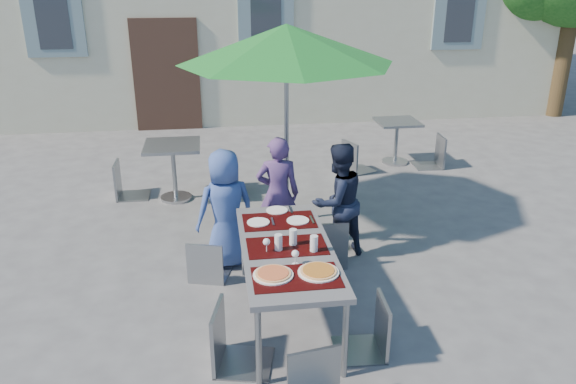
{
  "coord_description": "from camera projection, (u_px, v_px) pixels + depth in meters",
  "views": [
    {
      "loc": [
        -1.17,
        -3.97,
        3.03
      ],
      "look_at": [
        -0.42,
        1.35,
        0.91
      ],
      "focal_mm": 35.0,
      "sensor_mm": 36.0,
      "label": 1
    }
  ],
  "objects": [
    {
      "name": "bg_chair_r_0",
      "position": [
        229.0,
        158.0,
        8.07
      ],
      "size": [
        0.46,
        0.45,
        0.91
      ],
      "color": "gray",
      "rests_on": "ground"
    },
    {
      "name": "cafe_table_1",
      "position": [
        397.0,
        135.0,
        9.35
      ],
      "size": [
        0.68,
        0.68,
        0.73
      ],
      "color": "#ABADB2",
      "rests_on": "ground"
    },
    {
      "name": "child_1",
      "position": [
        278.0,
        194.0,
        6.36
      ],
      "size": [
        0.52,
        0.36,
        1.35
      ],
      "primitive_type": "imported",
      "rotation": [
        0.0,
        0.0,
        3.06
      ],
      "color": "#51366E",
      "rests_on": "ground"
    },
    {
      "name": "dining_table",
      "position": [
        287.0,
        252.0,
        5.01
      ],
      "size": [
        0.8,
        1.85,
        0.76
      ],
      "color": "#434348",
      "rests_on": "ground"
    },
    {
      "name": "chair_5",
      "position": [
        320.0,
        352.0,
        3.93
      ],
      "size": [
        0.48,
        0.48,
        0.93
      ],
      "color": "gray",
      "rests_on": "ground"
    },
    {
      "name": "child_2",
      "position": [
        338.0,
        202.0,
        6.18
      ],
      "size": [
        0.74,
        0.61,
        1.33
      ],
      "primitive_type": "imported",
      "rotation": [
        0.0,
        0.0,
        3.58
      ],
      "color": "#161C31",
      "rests_on": "ground"
    },
    {
      "name": "pizza_near_right",
      "position": [
        318.0,
        271.0,
        4.54
      ],
      "size": [
        0.34,
        0.34,
        0.03
      ],
      "color": "white",
      "rests_on": "dining_table"
    },
    {
      "name": "chair_4",
      "position": [
        373.0,
        296.0,
        4.61
      ],
      "size": [
        0.44,
        0.43,
        0.93
      ],
      "color": "gray",
      "rests_on": "ground"
    },
    {
      "name": "chair_3",
      "position": [
        229.0,
        302.0,
        4.44
      ],
      "size": [
        0.54,
        0.54,
        1.01
      ],
      "color": "gray",
      "rests_on": "ground"
    },
    {
      "name": "chair_2",
      "position": [
        326.0,
        214.0,
        5.99
      ],
      "size": [
        0.5,
        0.5,
        1.04
      ],
      "color": "gray",
      "rests_on": "ground"
    },
    {
      "name": "place_settings",
      "position": [
        278.0,
        217.0,
        5.55
      ],
      "size": [
        0.65,
        0.5,
        0.01
      ],
      "color": "white",
      "rests_on": "dining_table"
    },
    {
      "name": "glassware",
      "position": [
        292.0,
        243.0,
        4.88
      ],
      "size": [
        0.48,
        0.43,
        0.15
      ],
      "color": "silver",
      "rests_on": "dining_table"
    },
    {
      "name": "chair_1",
      "position": [
        281.0,
        216.0,
        6.08
      ],
      "size": [
        0.44,
        0.45,
        0.95
      ],
      "color": "gray",
      "rests_on": "ground"
    },
    {
      "name": "bg_chair_l_1",
      "position": [
        355.0,
        137.0,
        8.9
      ],
      "size": [
        0.56,
        0.56,
        0.97
      ],
      "color": "gray",
      "rests_on": "ground"
    },
    {
      "name": "patio_umbrella",
      "position": [
        286.0,
        46.0,
        6.5
      ],
      "size": [
        2.58,
        2.58,
        2.47
      ],
      "color": "#ABADB2",
      "rests_on": "ground"
    },
    {
      "name": "child_0",
      "position": [
        226.0,
        209.0,
        6.01
      ],
      "size": [
        0.73,
        0.58,
        1.31
      ],
      "primitive_type": "imported",
      "rotation": [
        0.0,
        0.0,
        3.42
      ],
      "color": "#364F95",
      "rests_on": "ground"
    },
    {
      "name": "cafe_table_0",
      "position": [
        173.0,
        160.0,
        7.8
      ],
      "size": [
        0.76,
        0.76,
        0.81
      ],
      "color": "#ABADB2",
      "rests_on": "ground"
    },
    {
      "name": "chair_0",
      "position": [
        206.0,
        237.0,
        5.73
      ],
      "size": [
        0.47,
        0.48,
        0.87
      ],
      "color": "#94999F",
      "rests_on": "ground"
    },
    {
      "name": "bg_chair_r_1",
      "position": [
        436.0,
        133.0,
        9.14
      ],
      "size": [
        0.46,
        0.46,
        0.98
      ],
      "color": "gray",
      "rests_on": "ground"
    },
    {
      "name": "ground",
      "position": [
        357.0,
        342.0,
        4.92
      ],
      "size": [
        90.0,
        90.0,
        0.0
      ],
      "primitive_type": "plane",
      "color": "#4A4A4C",
      "rests_on": "ground"
    },
    {
      "name": "bg_chair_l_0",
      "position": [
        122.0,
        158.0,
        7.88
      ],
      "size": [
        0.45,
        0.44,
        0.99
      ],
      "color": "gray",
      "rests_on": "ground"
    },
    {
      "name": "pizza_near_left",
      "position": [
        273.0,
        274.0,
        4.5
      ],
      "size": [
        0.33,
        0.33,
        0.03
      ],
      "color": "white",
      "rests_on": "dining_table"
    }
  ]
}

